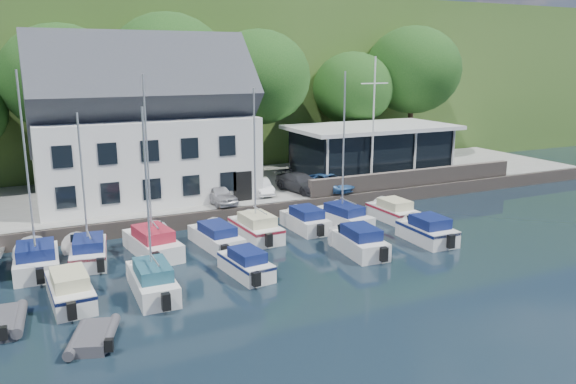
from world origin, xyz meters
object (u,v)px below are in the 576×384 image
at_px(car_dgrey, 300,182).
at_px(boat_r1_1, 83,182).
at_px(harbor_building, 144,134).
at_px(flagpole, 373,123).
at_px(car_silver, 218,194).
at_px(boat_r2_0, 70,286).
at_px(boat_r1_0, 28,181).
at_px(boat_r1_4, 255,161).
at_px(car_blue, 328,182).
at_px(boat_r1_7, 392,209).
at_px(boat_r1_2, 148,169).
at_px(boat_r2_1, 147,194).
at_px(boat_r2_2, 246,262).
at_px(club_pavilion, 371,151).
at_px(boat_r2_3, 359,239).
at_px(boat_r2_4, 427,229).
at_px(dinghy_1, 93,335).
at_px(car_white, 260,186).
at_px(boat_r1_3, 216,235).
at_px(boat_r1_6, 343,157).
at_px(boat_r1_5, 305,218).
at_px(dinghy_0, 1,321).

distance_m(car_dgrey, boat_r1_1, 16.53).
xyz_separation_m(harbor_building, flagpole, (15.72, -4.05, 0.39)).
relative_size(car_silver, boat_r2_0, 0.63).
relative_size(boat_r1_0, boat_r1_4, 0.99).
relative_size(car_blue, boat_r1_7, 0.69).
bearing_deg(boat_r1_2, boat_r1_0, 173.52).
height_order(harbor_building, car_blue, harbor_building).
relative_size(car_dgrey, boat_r1_7, 0.82).
height_order(car_dgrey, boat_r2_1, boat_r2_1).
relative_size(boat_r1_1, boat_r2_2, 1.72).
relative_size(club_pavilion, car_blue, 3.57).
bearing_deg(boat_r2_3, boat_r1_7, 43.06).
height_order(car_silver, boat_r1_7, car_silver).
xyz_separation_m(boat_r2_4, dinghy_1, (-18.84, -4.26, -0.46)).
bearing_deg(car_white, boat_r2_3, -78.76).
height_order(car_blue, boat_r1_2, boat_r1_2).
height_order(car_white, boat_r2_4, car_white).
relative_size(boat_r1_4, boat_r2_4, 1.79).
bearing_deg(flagpole, boat_r1_0, -166.90).
bearing_deg(boat_r2_2, boat_r1_3, 82.54).
bearing_deg(boat_r1_7, boat_r1_3, 179.28).
height_order(car_white, boat_r1_6, boat_r1_6).
relative_size(boat_r1_1, boat_r2_3, 1.49).
relative_size(club_pavilion, boat_r1_1, 1.55).
bearing_deg(boat_r1_0, boat_r2_2, -25.36).
xyz_separation_m(boat_r1_0, boat_r1_6, (17.63, 0.36, -0.16)).
bearing_deg(boat_r2_2, boat_r2_3, -3.28).
distance_m(boat_r1_2, boat_r2_0, 7.64).
bearing_deg(car_silver, boat_r1_2, -142.27).
bearing_deg(boat_r1_2, car_white, 27.35).
bearing_deg(car_blue, boat_r2_3, -126.94).
xyz_separation_m(harbor_building, car_white, (7.35, -2.67, -3.80)).
distance_m(boat_r1_5, boat_r1_6, 4.44).
height_order(car_silver, boat_r1_1, boat_r1_1).
bearing_deg(boat_r1_7, boat_r1_5, 173.64).
relative_size(boat_r1_1, boat_r2_0, 1.48).
height_order(boat_r2_1, dinghy_0, boat_r2_1).
bearing_deg(boat_r1_6, boat_r1_7, -12.90).
bearing_deg(boat_r2_3, boat_r1_6, 72.98).
height_order(boat_r2_0, boat_r2_2, boat_r2_0).
distance_m(club_pavilion, car_white, 10.97).
height_order(club_pavilion, boat_r2_1, boat_r2_1).
distance_m(boat_r1_7, boat_r2_0, 20.69).
height_order(boat_r1_0, boat_r2_2, boat_r1_0).
height_order(boat_r1_0, boat_r2_1, boat_r2_1).
distance_m(car_silver, dinghy_0, 17.20).
bearing_deg(dinghy_0, car_silver, 46.63).
bearing_deg(boat_r1_6, boat_r2_2, -158.59).
relative_size(boat_r2_4, dinghy_1, 1.91).
relative_size(boat_r1_7, boat_r2_0, 0.93).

